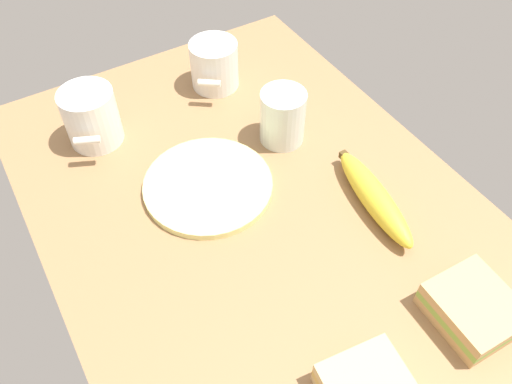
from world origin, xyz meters
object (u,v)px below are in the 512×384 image
Objects in this scene: plate_of_food at (208,185)px; coffee_mug_black at (91,116)px; sandwich_side at (473,309)px; coffee_mug_milky at (214,64)px; glass_of_milk at (282,119)px; banana at (374,197)px.

coffee_mug_black is at bearing 29.16° from plate_of_food.
sandwich_side is at bearing -153.33° from plate_of_food.
coffee_mug_milky is 19.43cm from glass_of_milk.
glass_of_milk reaches higher than coffee_mug_milky.
coffee_mug_milky is (2.80, -24.92, -0.49)cm from coffee_mug_black.
plate_of_food is at bearing 149.26° from coffee_mug_milky.
coffee_mug_black is 65.62cm from sandwich_side.
coffee_mug_black is 1.05× the size of coffee_mug_milky.
banana is (-16.52, -20.29, 1.47)cm from plate_of_food.
coffee_mug_black is 0.56× the size of banana.
sandwich_side is (-58.12, -30.32, -2.92)cm from coffee_mug_black.
coffee_mug_black is 1.21× the size of glass_of_milk.
coffee_mug_milky is 1.15× the size of glass_of_milk.
glass_of_milk is (41.69, 2.57, 2.18)cm from sandwich_side.
coffee_mug_black is at bearing 40.69° from banana.
glass_of_milk is (-19.23, -2.83, -0.25)cm from coffee_mug_milky.
plate_of_food is 17.33cm from glass_of_milk.
plate_of_food is at bearing -150.84° from coffee_mug_black.
coffee_mug_milky reaches higher than sandwich_side.
coffee_mug_black reaches higher than coffee_mug_milky.
banana is at bearing -139.31° from coffee_mug_black.
coffee_mug_black is 1.04× the size of sandwich_side.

